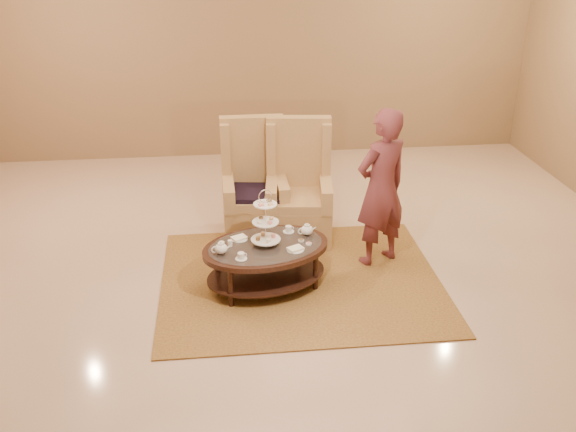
{
  "coord_description": "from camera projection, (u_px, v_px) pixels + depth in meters",
  "views": [
    {
      "loc": [
        -0.64,
        -5.38,
        3.28
      ],
      "look_at": [
        -0.01,
        0.2,
        0.67
      ],
      "focal_mm": 40.0,
      "sensor_mm": 36.0,
      "label": 1
    }
  ],
  "objects": [
    {
      "name": "rug",
      "position": [
        301.0,
        280.0,
        6.39
      ],
      "size": [
        2.76,
        2.3,
        0.01
      ],
      "rotation": [
        0.0,
        0.0,
        -0.0
      ],
      "color": "olive",
      "rests_on": "ground"
    },
    {
      "name": "ceiling",
      "position": [
        292.0,
        287.0,
        6.29
      ],
      "size": [
        8.0,
        8.0,
        0.02
      ],
      "primitive_type": "cube",
      "color": "beige",
      "rests_on": "ground"
    },
    {
      "name": "person",
      "position": [
        381.0,
        188.0,
        6.42
      ],
      "size": [
        0.72,
        0.62,
        1.66
      ],
      "rotation": [
        0.0,
        0.0,
        3.6
      ],
      "color": "brown",
      "rests_on": "ground"
    },
    {
      "name": "tea_table",
      "position": [
        266.0,
        253.0,
        6.14
      ],
      "size": [
        1.41,
        1.14,
        1.03
      ],
      "rotation": [
        0.0,
        0.0,
        0.26
      ],
      "color": "black",
      "rests_on": "ground"
    },
    {
      "name": "wall_back",
      "position": [
        259.0,
        37.0,
        9.16
      ],
      "size": [
        8.0,
        0.04,
        3.5
      ],
      "primitive_type": "cube",
      "color": "#937450",
      "rests_on": "ground"
    },
    {
      "name": "armchair_left",
      "position": [
        254.0,
        196.0,
        7.23
      ],
      "size": [
        0.71,
        0.74,
        1.31
      ],
      "rotation": [
        0.0,
        0.0,
        0.01
      ],
      "color": "tan",
      "rests_on": "ground"
    },
    {
      "name": "armchair_right",
      "position": [
        298.0,
        198.0,
        7.18
      ],
      "size": [
        0.79,
        0.81,
        1.32
      ],
      "rotation": [
        0.0,
        0.0,
        -0.11
      ],
      "color": "tan",
      "rests_on": "ground"
    },
    {
      "name": "ground",
      "position": [
        292.0,
        287.0,
        6.29
      ],
      "size": [
        8.0,
        8.0,
        0.0
      ],
      "primitive_type": "plane",
      "color": "beige",
      "rests_on": "ground"
    }
  ]
}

